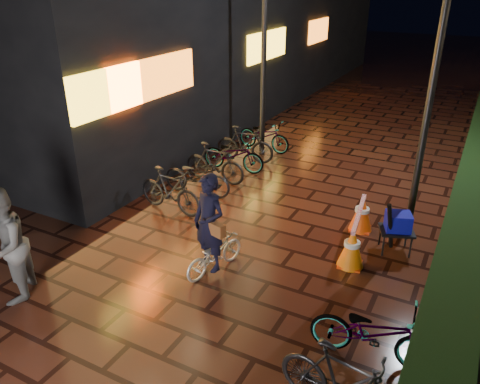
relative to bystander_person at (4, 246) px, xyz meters
The scene contains 10 objects.
ground 3.46m from the bystander_person, 30.28° to the left, with size 80.00×80.00×0.00m, color #381911.
hedge 11.49m from the bystander_person, 57.47° to the left, with size 0.70×20.00×1.00m, color black.
bystander_person is the anchor object (origin of this frame).
lamp_post_hedge 7.62m from the bystander_person, 45.79° to the left, with size 0.48×0.14×5.09m.
lamp_post_sf 8.33m from the bystander_person, 86.28° to the left, with size 0.52×0.16×5.43m.
cyclist 3.20m from the bystander_person, 40.43° to the left, with size 0.76×1.35×1.84m.
traffic_barrier 6.02m from the bystander_person, 42.78° to the left, with size 0.65×1.84×0.74m.
cart_assembly 6.60m from the bystander_person, 39.74° to the left, with size 0.74×0.79×1.13m.
parked_bikes_storefront 5.95m from the bystander_person, 85.24° to the left, with size 1.82×5.20×0.98m.
parked_bikes_hedge 5.40m from the bystander_person, ahead, with size 1.81×1.81×0.98m.
Camera 1 is at (3.16, -5.38, 4.70)m, focal length 35.00 mm.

